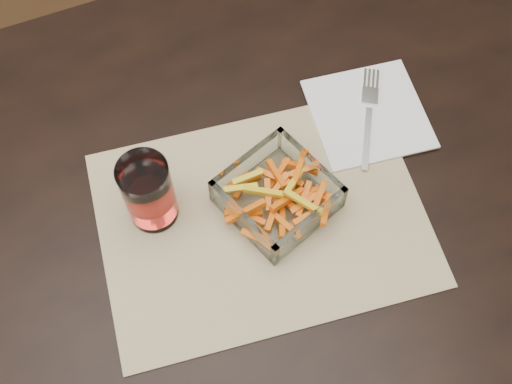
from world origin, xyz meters
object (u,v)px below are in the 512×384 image
dining_table (184,251)px  glass_bowl (277,196)px  tumbler (149,194)px  fork (369,114)px

dining_table → glass_bowl: size_ratio=9.32×
tumbler → fork: size_ratio=0.73×
glass_bowl → fork: glass_bowl is taller
fork → dining_table: bearing=-138.5°
dining_table → tumbler: (-0.02, 0.04, 0.15)m
tumbler → glass_bowl: bearing=-18.2°
tumbler → fork: (0.35, 0.03, -0.05)m
glass_bowl → tumbler: 0.18m
dining_table → tumbler: 0.15m
tumbler → fork: bearing=4.6°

